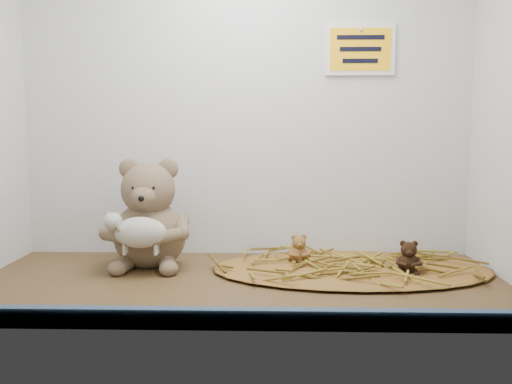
{
  "coord_description": "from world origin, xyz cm",
  "views": [
    {
      "loc": [
        6.97,
        -124.4,
        35.27
      ],
      "look_at": [
        3.31,
        4.52,
        20.06
      ],
      "focal_mm": 40.0,
      "sensor_mm": 36.0,
      "label": 1
    }
  ],
  "objects_px": {
    "main_teddy": "(149,213)",
    "mini_teddy_tan": "(299,247)",
    "toy_lamb": "(141,233)",
    "mini_teddy_brown": "(409,255)"
  },
  "relations": [
    {
      "from": "toy_lamb",
      "to": "main_teddy",
      "type": "bearing_deg",
      "value": 90.0
    },
    {
      "from": "mini_teddy_tan",
      "to": "main_teddy",
      "type": "bearing_deg",
      "value": 174.67
    },
    {
      "from": "main_teddy",
      "to": "toy_lamb",
      "type": "height_order",
      "value": "main_teddy"
    },
    {
      "from": "main_teddy",
      "to": "mini_teddy_tan",
      "type": "height_order",
      "value": "main_teddy"
    },
    {
      "from": "mini_teddy_tan",
      "to": "mini_teddy_brown",
      "type": "distance_m",
      "value": 0.27
    },
    {
      "from": "main_teddy",
      "to": "mini_teddy_tan",
      "type": "bearing_deg",
      "value": -0.21
    },
    {
      "from": "toy_lamb",
      "to": "mini_teddy_brown",
      "type": "xyz_separation_m",
      "value": [
        0.62,
        0.01,
        -0.05
      ]
    },
    {
      "from": "toy_lamb",
      "to": "mini_teddy_tan",
      "type": "relative_size",
      "value": 2.25
    },
    {
      "from": "main_teddy",
      "to": "mini_teddy_brown",
      "type": "height_order",
      "value": "main_teddy"
    },
    {
      "from": "main_teddy",
      "to": "mini_teddy_tan",
      "type": "relative_size",
      "value": 3.85
    }
  ]
}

